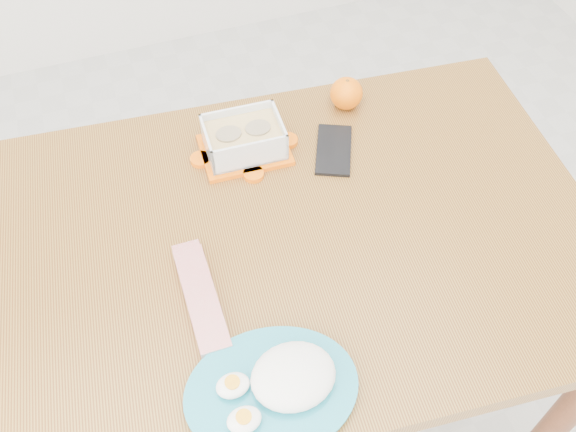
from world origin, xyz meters
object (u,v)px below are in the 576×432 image
object	(u,v)px
dining_table	(288,265)
smartphone	(334,150)
food_container	(244,139)
orange_fruit	(346,93)
rice_plate	(278,385)

from	to	relation	value
dining_table	smartphone	world-z (taller)	smartphone
food_container	dining_table	bearing A→B (deg)	-84.46
orange_fruit	smartphone	world-z (taller)	orange_fruit
rice_plate	food_container	bearing A→B (deg)	83.30
orange_fruit	food_container	bearing A→B (deg)	-166.48
food_container	smartphone	distance (m)	0.19
food_container	orange_fruit	xyz separation A→B (m)	(0.25, 0.06, -0.00)
dining_table	rice_plate	bearing A→B (deg)	-107.20
smartphone	dining_table	bearing A→B (deg)	-108.60
orange_fruit	rice_plate	world-z (taller)	rice_plate
orange_fruit	rice_plate	distance (m)	0.69
orange_fruit	rice_plate	bearing A→B (deg)	-121.66
food_container	smartphone	bearing A→B (deg)	-16.46
food_container	orange_fruit	size ratio (longest dim) A/B	2.59
rice_plate	smartphone	size ratio (longest dim) A/B	2.05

